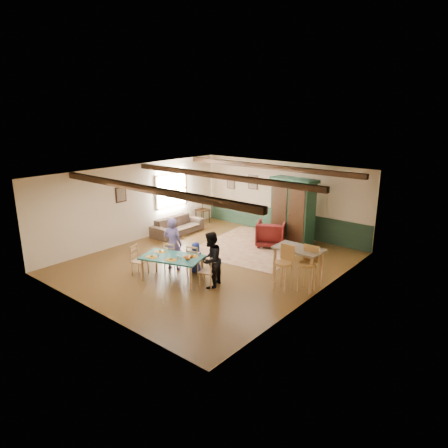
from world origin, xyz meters
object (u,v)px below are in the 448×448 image
Objects in this scene: dining_chair_far_left at (172,256)px; dining_chair_end_left at (140,260)px; person_child at (196,257)px; end_table at (203,216)px; bar_stool_right at (307,270)px; dining_table at (173,268)px; counter_table at (297,266)px; sofa at (178,225)px; bar_stool_left at (283,269)px; cat at (187,257)px; armchair at (271,234)px; dining_chair_end_right at (208,271)px; armoire at (293,212)px; person_man at (173,244)px; person_woman at (211,260)px; table_lamp at (202,203)px; dining_chair_far_right at (195,259)px.

dining_chair_far_left is 0.94m from dining_chair_end_left.
person_child is 1.59× the size of end_table.
dining_table is at bearing -154.59° from bar_stool_right.
counter_table reaches higher than dining_chair_far_left.
dining_table is at bearing -145.24° from counter_table.
bar_stool_left is (5.67, -1.75, 0.29)m from sofa.
bar_stool_left reaches higher than dining_chair_end_left.
cat is (0.38, -0.73, 0.30)m from person_child.
armchair is 0.77× the size of counter_table.
dining_chair_end_right is 0.95× the size of person_child.
dining_chair_end_left is at bearing 46.35° from armchair.
dining_chair_end_left is 0.90× the size of armchair.
dining_chair_far_left is 1.00× the size of dining_chair_end_left.
armoire is 2.40× the size of armchair.
dining_chair_end_right is 1.50× the size of end_table.
bar_stool_right is at bearing 179.06° from dining_chair_far_left.
person_man reaches higher than armchair.
dining_chair_end_right reaches higher than dining_table.
person_woman reaches higher than bar_stool_right.
sofa is 1.77× the size of bar_stool_right.
dining_chair_far_left is 3.59m from counter_table.
table_lamp is at bearing 154.57° from counter_table.
bar_stool_left reaches higher than dining_chair_far_left.
end_table is 0.48× the size of bar_stool_right.
person_child is at bearing 99.46° from cat.
dining_chair_end_left is 1.00× the size of dining_chair_end_right.
end_table is (-3.79, 4.71, -0.47)m from cat.
armchair is at bearing 170.60° from person_woman.
person_woman is (1.07, 0.36, 0.41)m from dining_table.
sofa is (-2.45, 2.53, -0.47)m from person_man.
dining_chair_end_left is 0.69× the size of counter_table.
dining_chair_end_left is 0.72× the size of bar_stool_left.
dining_chair_far_right is at bearing -155.73° from counter_table.
table_lamp reaches higher than dining_table.
cat is 0.57× the size of end_table.
armchair is 3.64m from bar_stool_right.
cat is 0.62× the size of table_lamp.
sofa is 1.71m from end_table.
person_man is 3.88m from bar_stool_right.
bar_stool_left reaches higher than end_table.
dining_table is 0.82m from person_child.
dining_chair_far_left is at bearing -102.46° from armoire.
bar_stool_left is at bearing -30.04° from end_table.
table_lamp reaches higher than counter_table.
person_woman is at bearing -81.67° from armoire.
dining_chair_far_right is 0.55× the size of person_man.
cat is at bearing -81.87° from person_woman.
armoire is at bearing 164.05° from person_woman.
armoire is at bearing 162.94° from dining_chair_end_right.
person_child is at bearing -166.52° from bar_stool_right.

